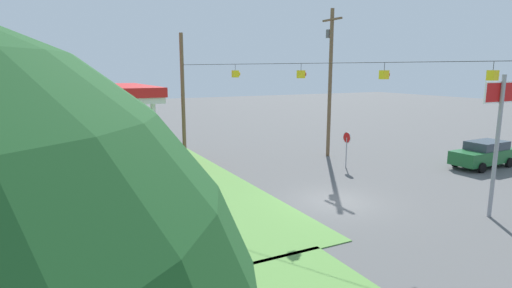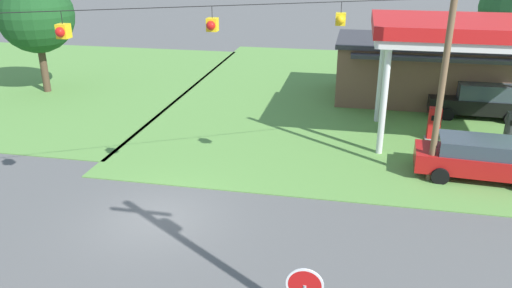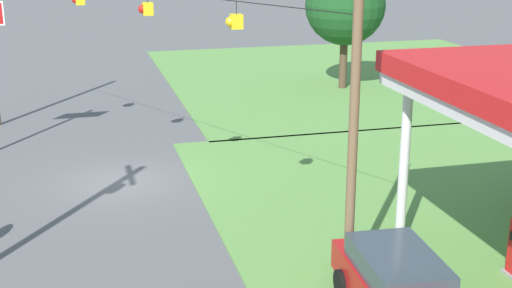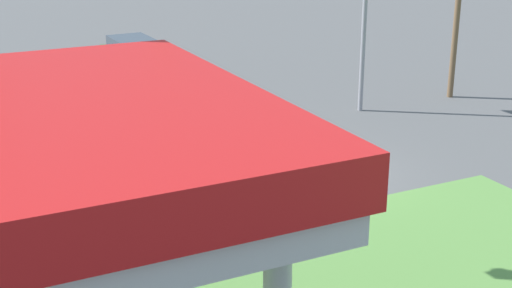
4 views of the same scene
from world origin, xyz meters
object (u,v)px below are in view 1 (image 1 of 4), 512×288
Objects in this scene: utility_pole_main at (330,76)px; fuel_pump_far at (104,156)px; fuel_pump_near at (111,166)px; stop_sign_roadside at (347,142)px; stop_sign_overhead at (499,119)px; car_at_pumps_rear at (38,160)px; car_at_pumps_front at (169,154)px; gas_station_canopy at (103,94)px; car_on_crossroad at (484,154)px.

fuel_pump_far is at bearing 75.17° from utility_pole_main.
stop_sign_roadside is at bearing -107.03° from fuel_pump_near.
stop_sign_overhead is at bearing -141.73° from fuel_pump_far.
stop_sign_roadside is 0.39× the size of stop_sign_overhead.
car_at_pumps_rear is at bearing 98.92° from fuel_pump_far.
car_at_pumps_rear is at bearing 79.79° from utility_pole_main.
car_at_pumps_rear is at bearing 55.33° from fuel_pump_near.
fuel_pump_near is at bearing 180.00° from fuel_pump_far.
fuel_pump_far is 23.73m from stop_sign_overhead.
car_at_pumps_front is at bearing -118.23° from stop_sign_roadside.
stop_sign_overhead is (-17.76, -18.54, 3.55)m from car_at_pumps_rear.
stop_sign_overhead is 0.58× the size of utility_pole_main.
fuel_pump_near is 1.00× the size of fuel_pump_far.
gas_station_canopy is 1.54× the size of stop_sign_overhead.
car_on_crossroad is at bearing -114.22° from gas_station_canopy.
stop_sign_roadside reaches higher than car_on_crossroad.
utility_pole_main is (-0.83, -16.07, 5.43)m from fuel_pump_near.
car_at_pumps_rear is 0.45× the size of utility_pole_main.
stop_sign_roadside reaches higher than car_at_pumps_rear.
stop_sign_roadside is at bearing 69.72° from car_at_pumps_rear.
fuel_pump_far is at bearing 65.60° from car_at_pumps_front.
fuel_pump_far is 0.65× the size of stop_sign_roadside.
car_at_pumps_front is 12.30m from stop_sign_roadside.
car_at_pumps_rear is at bearing 75.03° from gas_station_canopy.
fuel_pump_near is 0.25× the size of stop_sign_overhead.
fuel_pump_far is at bearing 38.27° from stop_sign_overhead.
stop_sign_roadside is at bearing -118.23° from fuel_pump_far.
car_at_pumps_front is 0.81× the size of stop_sign_overhead.
stop_sign_roadside is at bearing -112.86° from gas_station_canopy.
gas_station_canopy is 4.69m from fuel_pump_near.
utility_pole_main is at bearing -92.97° from fuel_pump_near.
car_at_pumps_front reaches higher than fuel_pump_far.
car_on_crossroad reaches higher than fuel_pump_near.
car_at_pumps_rear is (-0.63, 4.03, 0.21)m from fuel_pump_far.
car_at_pumps_front is at bearing -118.24° from fuel_pump_far.
stop_sign_roadside is (-7.97, -14.83, 1.05)m from fuel_pump_far.
car_at_pumps_front is (-0.45, -4.03, -4.26)m from gas_station_canopy.
car_at_pumps_rear is (1.53, 8.06, 0.10)m from car_at_pumps_front.
stop_sign_overhead is (-14.97, -14.51, 3.76)m from fuel_pump_near.
fuel_pump_far is 16.87m from stop_sign_roadside.
stop_sign_overhead is at bearing 173.71° from utility_pole_main.
utility_pole_main reaches higher than car_at_pumps_rear.
gas_station_canopy is 5.88m from car_at_pumps_front.
stop_sign_overhead reaches higher than fuel_pump_far.
utility_pole_main is (-2.54, -16.07, 1.05)m from gas_station_canopy.
fuel_pump_far is 0.32× the size of car_at_pumps_rear.
gas_station_canopy is 6.13× the size of fuel_pump_far.
stop_sign_roadside is (-4.54, -14.83, 1.05)m from fuel_pump_near.
car_at_pumps_rear is 20.26m from stop_sign_roadside.
car_on_crossroad is 2.03× the size of stop_sign_roadside.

